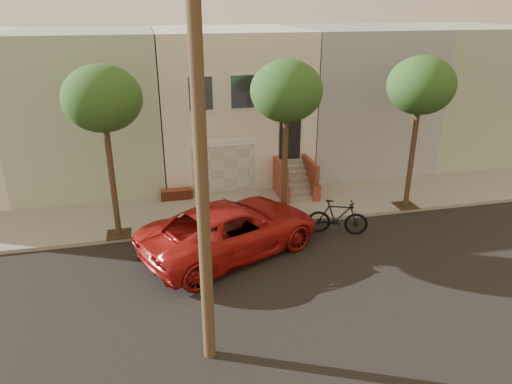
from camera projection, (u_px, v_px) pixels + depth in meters
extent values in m
plane|color=black|center=(287.00, 274.00, 15.36)|extent=(90.00, 90.00, 0.00)
cube|color=gray|center=(252.00, 208.00, 20.16)|extent=(40.00, 3.70, 0.15)
cube|color=beige|center=(227.00, 100.00, 24.09)|extent=(7.00, 8.00, 7.00)
cube|color=#92A686|center=(90.00, 106.00, 22.67)|extent=(6.50, 8.00, 7.00)
cube|color=#93979B|center=(349.00, 94.00, 25.51)|extent=(6.50, 8.00, 7.00)
cube|color=#92A686|center=(454.00, 90.00, 26.86)|extent=(6.50, 8.00, 7.00)
cube|color=silver|center=(224.00, 166.00, 21.16)|extent=(3.20, 0.12, 2.50)
cube|color=#BABAB5|center=(224.00, 169.00, 21.14)|extent=(2.90, 0.06, 2.20)
cube|color=gray|center=(231.00, 208.00, 19.94)|extent=(3.20, 3.70, 0.02)
cube|color=brown|center=(177.00, 194.00, 20.80)|extent=(1.40, 0.45, 0.44)
cube|color=black|center=(290.00, 138.00, 21.33)|extent=(1.00, 0.06, 2.00)
cube|color=#3F4751|center=(201.00, 93.00, 19.66)|extent=(1.00, 0.06, 1.40)
cube|color=silver|center=(201.00, 93.00, 19.68)|extent=(1.15, 0.05, 1.55)
cube|color=#3F4751|center=(242.00, 92.00, 20.04)|extent=(1.00, 0.06, 1.40)
cube|color=silver|center=(242.00, 92.00, 20.06)|extent=(1.15, 0.05, 1.55)
cube|color=#3F4751|center=(283.00, 90.00, 20.41)|extent=(1.00, 0.06, 1.40)
cube|color=silver|center=(282.00, 90.00, 20.43)|extent=(1.15, 0.05, 1.55)
cube|color=gray|center=(300.00, 199.00, 20.58)|extent=(1.20, 0.28, 0.20)
cube|color=gray|center=(298.00, 193.00, 20.76)|extent=(1.20, 0.28, 0.20)
cube|color=gray|center=(297.00, 186.00, 20.93)|extent=(1.20, 0.28, 0.20)
cube|color=gray|center=(295.00, 180.00, 21.11)|extent=(1.20, 0.28, 0.20)
cube|color=gray|center=(293.00, 174.00, 21.29)|extent=(1.20, 0.28, 0.20)
cube|color=gray|center=(292.00, 168.00, 21.46)|extent=(1.20, 0.28, 0.20)
cube|color=gray|center=(290.00, 162.00, 21.64)|extent=(1.20, 0.28, 0.20)
cube|color=brown|center=(280.00, 179.00, 20.93)|extent=(0.18, 1.96, 1.60)
cube|color=brown|center=(310.00, 177.00, 21.22)|extent=(0.18, 1.96, 1.60)
cube|color=brown|center=(285.00, 196.00, 20.30)|extent=(0.35, 0.35, 0.70)
imported|color=#1E4418|center=(286.00, 183.00, 20.08)|extent=(0.40, 0.35, 0.45)
cube|color=brown|center=(316.00, 193.00, 20.59)|extent=(0.35, 0.35, 0.70)
imported|color=#1E4418|center=(316.00, 181.00, 20.38)|extent=(0.41, 0.35, 0.45)
cube|color=#2D2116|center=(119.00, 234.00, 17.67)|extent=(0.90, 0.90, 0.02)
cylinder|color=#352418|center=(113.00, 183.00, 16.88)|extent=(0.22, 0.22, 4.20)
ellipsoid|color=#1E4418|center=(102.00, 99.00, 15.73)|extent=(2.70, 2.57, 2.29)
cube|color=#2D2116|center=(283.00, 218.00, 19.03)|extent=(0.90, 0.90, 0.02)
cylinder|color=#352418|center=(285.00, 169.00, 18.24)|extent=(0.22, 0.22, 4.20)
ellipsoid|color=#1E4418|center=(287.00, 91.00, 17.09)|extent=(2.70, 2.57, 2.29)
cube|color=#2D2116|center=(405.00, 205.00, 20.17)|extent=(0.90, 0.90, 0.02)
cylinder|color=#352418|center=(411.00, 159.00, 19.38)|extent=(0.22, 0.22, 4.20)
ellipsoid|color=#1E4418|center=(421.00, 85.00, 18.23)|extent=(2.70, 2.57, 2.29)
cylinder|color=#452F20|center=(201.00, 169.00, 9.96)|extent=(0.30, 0.30, 10.00)
imported|color=#A91917|center=(232.00, 229.00, 16.41)|extent=(7.24, 5.48, 1.83)
imported|color=black|center=(338.00, 217.00, 17.82)|extent=(2.39, 1.44, 1.39)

